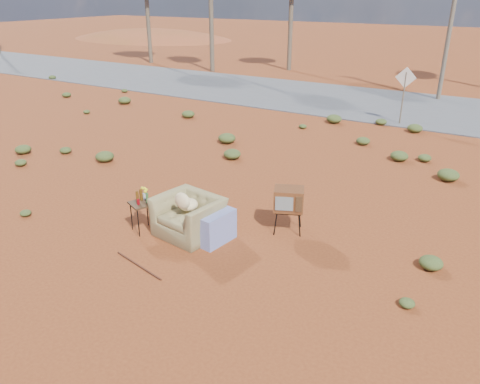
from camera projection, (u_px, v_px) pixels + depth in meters
The scene contains 10 objects.
ground at pixel (181, 248), 9.50m from camera, with size 140.00×140.00×0.00m, color brown.
highway at pixel (382, 104), 21.32m from camera, with size 140.00×7.00×0.04m, color #565659.
dirt_mound at pixel (152, 39), 50.40m from camera, with size 26.00×18.00×2.00m, color #953C24.
armchair at pixel (193, 213), 9.78m from camera, with size 1.65×1.02×1.13m.
tv_unit at pixel (289, 200), 9.88m from camera, with size 0.76×0.69×1.00m.
side_table at pixel (142, 201), 9.95m from camera, with size 0.62×0.62×0.95m.
rusty_bar at pixel (139, 265), 8.86m from camera, with size 0.04×0.04×1.38m, color #451B12.
road_sign at pixel (405, 86), 17.66m from camera, with size 0.78×0.06×2.19m.
utility_pole_center at pixel (454, 6), 20.71m from camera, with size 1.40×0.20×8.00m.
scrub_patch at pixel (252, 169), 13.31m from camera, with size 17.49×8.07×0.33m.
Camera 1 is at (5.27, -6.49, 4.82)m, focal length 35.00 mm.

